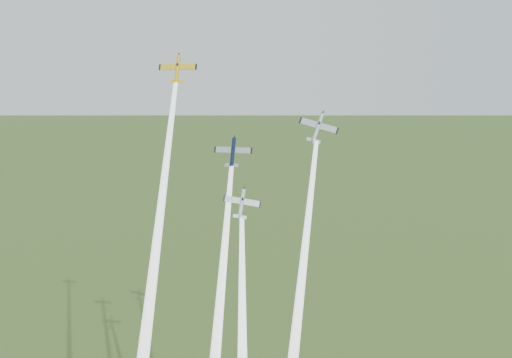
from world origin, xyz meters
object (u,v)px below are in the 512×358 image
Objects in this scene: plane_yellow at (177,69)px; plane_silver_low at (242,204)px; plane_navy at (233,152)px; plane_silver_right at (318,128)px.

plane_yellow is 30.40m from plane_silver_low.
plane_silver_right is at bearing 17.48° from plane_navy.
plane_yellow reaches higher than plane_navy.
plane_yellow is 31.99m from plane_silver_right.
plane_silver_right is 1.10× the size of plane_silver_low.
plane_navy is 0.94× the size of plane_silver_right.
plane_yellow is 0.98× the size of plane_navy.
plane_silver_low is at bearing -18.16° from plane_yellow.
plane_silver_low is (12.36, -7.61, -26.71)m from plane_yellow.
plane_navy is at bearing 105.98° from plane_silver_low.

